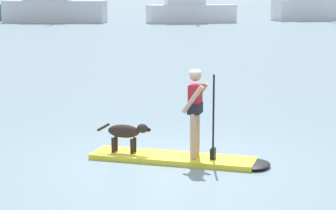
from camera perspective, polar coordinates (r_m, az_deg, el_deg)
ground_plane at (r=12.27m, az=0.43°, el=-4.96°), size 400.00×400.00×0.00m
paddleboard at (r=12.20m, az=1.46°, el=-4.82°), size 3.46×1.98×0.10m
person_paddler at (r=11.92m, az=2.50°, el=-0.13°), size 0.68×0.59×1.67m
dog at (r=12.44m, az=-3.73°, el=-2.43°), size 1.05×0.49×0.58m
moored_boat_far_starboard at (r=65.06m, az=-10.14°, el=8.58°), size 10.28×4.55×11.08m
moored_boat_far_port at (r=63.58m, az=1.89°, el=8.73°), size 8.83×3.73×10.38m
moored_boat_port at (r=70.80m, az=12.72°, el=8.81°), size 9.34×4.33×12.65m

